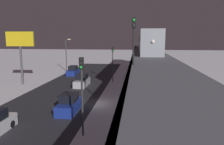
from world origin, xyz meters
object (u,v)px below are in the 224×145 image
sedan_blue_3 (69,104)px  commercial_billboard (20,44)px  subway_train (146,40)px  traffic_light_near (82,85)px  sedan_silver (82,81)px  rail_signal (134,33)px  sedan_blue_2 (73,71)px  traffic_light_mid (113,59)px

sedan_blue_3 → commercial_billboard: commercial_billboard is taller
subway_train → traffic_light_near: size_ratio=5.76×
sedan_silver → commercial_billboard: commercial_billboard is taller
rail_signal → subway_train: bearing=-94.7°
subway_train → sedan_silver: subway_train is taller
rail_signal → sedan_blue_3: 10.67m
sedan_blue_2 → commercial_billboard: bearing=61.0°
sedan_blue_3 → traffic_light_mid: size_ratio=0.70×
traffic_light_mid → commercial_billboard: 15.74m
sedan_blue_3 → commercial_billboard: bearing=134.1°
traffic_light_mid → sedan_blue_3: bearing=79.9°
traffic_light_near → commercial_billboard: 23.74m
subway_train → sedan_blue_3: 25.45m
sedan_silver → traffic_light_near: 19.10m
subway_train → traffic_light_mid: size_ratio=5.76×
sedan_blue_3 → traffic_light_mid: 16.82m
subway_train → traffic_light_near: bearing=77.9°
rail_signal → sedan_blue_2: size_ratio=0.89×
sedan_silver → traffic_light_mid: (-4.70, -3.59, 3.40)m
rail_signal → traffic_light_mid: size_ratio=0.62×
sedan_blue_3 → rail_signal: bearing=-24.9°
sedan_silver → traffic_light_near: traffic_light_near is taller
sedan_silver → sedan_blue_3: same height
sedan_blue_2 → commercial_billboard: (5.79, 10.43, 6.03)m
sedan_blue_2 → sedan_silver: (-4.60, 10.37, -0.00)m
traffic_light_near → sedan_silver: bearing=-75.5°
sedan_silver → traffic_light_near: (-4.70, 18.20, 3.40)m
subway_train → sedan_silver: size_ratio=7.68×
subway_train → sedan_blue_2: 16.76m
subway_train → traffic_light_mid: (6.12, 6.66, -3.16)m
sedan_blue_2 → traffic_light_near: bearing=108.0°
traffic_light_near → sedan_blue_2: bearing=-72.0°
subway_train → traffic_light_near: subway_train is taller
rail_signal → traffic_light_mid: (3.97, -19.40, -4.11)m
rail_signal → traffic_light_mid: rail_signal is taller
traffic_light_near → commercial_billboard: (15.09, -18.14, 2.63)m
sedan_blue_2 → sedan_blue_3: size_ratio=1.00×
sedan_blue_2 → commercial_billboard: 13.36m
sedan_blue_2 → traffic_light_near: traffic_light_near is taller
traffic_light_near → traffic_light_mid: 21.78m
sedan_silver → commercial_billboard: size_ratio=0.54×
sedan_blue_2 → traffic_light_mid: bearing=143.9°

